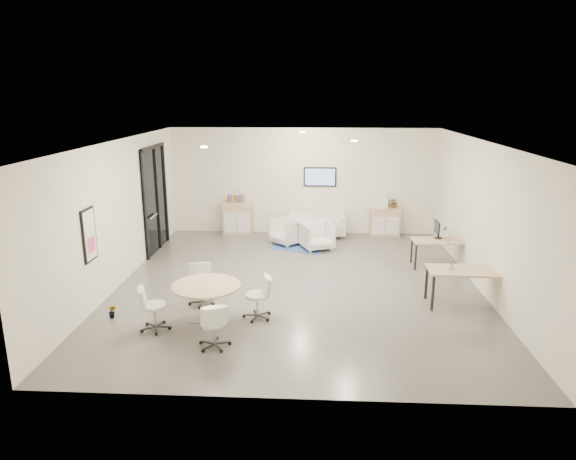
{
  "coord_description": "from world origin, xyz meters",
  "views": [
    {
      "loc": [
        0.37,
        -10.89,
        4.18
      ],
      "look_at": [
        -0.24,
        0.4,
        1.17
      ],
      "focal_mm": 32.0,
      "sensor_mm": 36.0,
      "label": 1
    }
  ],
  "objects_px": {
    "sideboard_right": "(385,222)",
    "round_table": "(206,289)",
    "desk_rear": "(439,243)",
    "desk_front": "(465,273)",
    "armchair_left": "(287,230)",
    "sideboard_left": "(238,218)",
    "armchair_right": "(317,235)",
    "loveseat": "(317,225)"
  },
  "relations": [
    {
      "from": "armchair_left",
      "to": "desk_rear",
      "type": "height_order",
      "value": "armchair_left"
    },
    {
      "from": "sideboard_right",
      "to": "desk_front",
      "type": "bearing_deg",
      "value": -80.04
    },
    {
      "from": "sideboard_right",
      "to": "desk_rear",
      "type": "height_order",
      "value": "sideboard_right"
    },
    {
      "from": "armchair_right",
      "to": "round_table",
      "type": "relative_size",
      "value": 0.64
    },
    {
      "from": "sideboard_left",
      "to": "armchair_right",
      "type": "height_order",
      "value": "sideboard_left"
    },
    {
      "from": "sideboard_left",
      "to": "armchair_left",
      "type": "bearing_deg",
      "value": -33.03
    },
    {
      "from": "armchair_left",
      "to": "round_table",
      "type": "distance_m",
      "value": 5.49
    },
    {
      "from": "sideboard_left",
      "to": "round_table",
      "type": "distance_m",
      "value": 6.38
    },
    {
      "from": "sideboard_right",
      "to": "round_table",
      "type": "bearing_deg",
      "value": -122.65
    },
    {
      "from": "sideboard_right",
      "to": "loveseat",
      "type": "relative_size",
      "value": 0.52
    },
    {
      "from": "loveseat",
      "to": "armchair_right",
      "type": "distance_m",
      "value": 1.34
    },
    {
      "from": "loveseat",
      "to": "armchair_right",
      "type": "relative_size",
      "value": 2.09
    },
    {
      "from": "armchair_left",
      "to": "sideboard_right",
      "type": "bearing_deg",
      "value": 63.87
    },
    {
      "from": "loveseat",
      "to": "armchair_right",
      "type": "bearing_deg",
      "value": -94.58
    },
    {
      "from": "armchair_left",
      "to": "desk_front",
      "type": "relative_size",
      "value": 0.56
    },
    {
      "from": "sideboard_right",
      "to": "armchair_right",
      "type": "bearing_deg",
      "value": -143.52
    },
    {
      "from": "desk_rear",
      "to": "armchair_left",
      "type": "bearing_deg",
      "value": 152.09
    },
    {
      "from": "armchair_left",
      "to": "round_table",
      "type": "height_order",
      "value": "armchair_left"
    },
    {
      "from": "round_table",
      "to": "loveseat",
      "type": "bearing_deg",
      "value": 71.77
    },
    {
      "from": "armchair_right",
      "to": "desk_front",
      "type": "height_order",
      "value": "armchair_right"
    },
    {
      "from": "desk_front",
      "to": "round_table",
      "type": "height_order",
      "value": "round_table"
    },
    {
      "from": "sideboard_right",
      "to": "armchair_left",
      "type": "distance_m",
      "value": 3.07
    },
    {
      "from": "sideboard_left",
      "to": "desk_front",
      "type": "xyz_separation_m",
      "value": [
        5.38,
        -5.22,
        0.19
      ]
    },
    {
      "from": "sideboard_left",
      "to": "sideboard_right",
      "type": "bearing_deg",
      "value": 0.18
    },
    {
      "from": "desk_rear",
      "to": "desk_front",
      "type": "height_order",
      "value": "desk_front"
    },
    {
      "from": "armchair_right",
      "to": "sideboard_right",
      "type": "bearing_deg",
      "value": 14.75
    },
    {
      "from": "sideboard_right",
      "to": "desk_front",
      "type": "height_order",
      "value": "sideboard_right"
    },
    {
      "from": "sideboard_right",
      "to": "desk_rear",
      "type": "relative_size",
      "value": 0.65
    },
    {
      "from": "loveseat",
      "to": "desk_rear",
      "type": "height_order",
      "value": "loveseat"
    },
    {
      "from": "loveseat",
      "to": "armchair_right",
      "type": "xyz_separation_m",
      "value": [
        0.0,
        -1.33,
        0.07
      ]
    },
    {
      "from": "sideboard_right",
      "to": "desk_rear",
      "type": "distance_m",
      "value": 2.99
    },
    {
      "from": "armchair_left",
      "to": "desk_front",
      "type": "xyz_separation_m",
      "value": [
        3.81,
        -4.2,
        0.27
      ]
    },
    {
      "from": "armchair_right",
      "to": "desk_rear",
      "type": "distance_m",
      "value": 3.29
    },
    {
      "from": "armchair_right",
      "to": "round_table",
      "type": "bearing_deg",
      "value": -134.53
    },
    {
      "from": "desk_rear",
      "to": "round_table",
      "type": "xyz_separation_m",
      "value": [
        -5.06,
        -3.56,
        0.07
      ]
    },
    {
      "from": "sideboard_left",
      "to": "desk_rear",
      "type": "height_order",
      "value": "sideboard_left"
    },
    {
      "from": "loveseat",
      "to": "round_table",
      "type": "height_order",
      "value": "round_table"
    },
    {
      "from": "sideboard_left",
      "to": "desk_front",
      "type": "relative_size",
      "value": 0.67
    },
    {
      "from": "loveseat",
      "to": "armchair_left",
      "type": "height_order",
      "value": "armchair_left"
    },
    {
      "from": "armchair_left",
      "to": "armchair_right",
      "type": "xyz_separation_m",
      "value": [
        0.85,
        -0.47,
        -0.0
      ]
    },
    {
      "from": "sideboard_right",
      "to": "desk_front",
      "type": "relative_size",
      "value": 0.6
    },
    {
      "from": "sideboard_left",
      "to": "desk_rear",
      "type": "relative_size",
      "value": 0.73
    }
  ]
}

